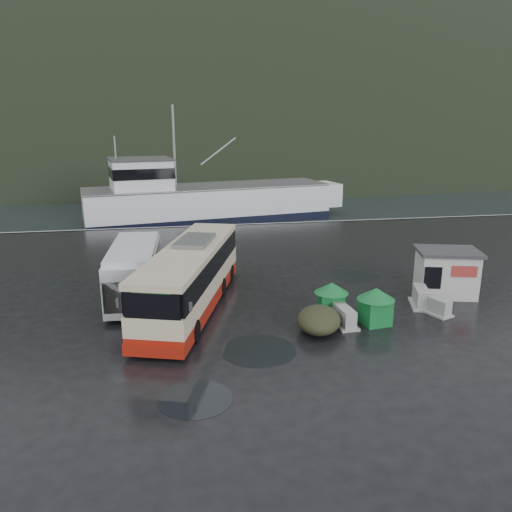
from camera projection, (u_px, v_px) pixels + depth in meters
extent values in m
plane|color=black|center=(223.00, 317.00, 22.32)|extent=(160.00, 160.00, 0.00)
cube|color=black|center=(175.00, 154.00, 126.79)|extent=(300.00, 180.00, 0.02)
cube|color=#999993|center=(196.00, 226.00, 41.32)|extent=(160.00, 0.60, 1.50)
ellipsoid|color=black|center=(189.00, 136.00, 261.42)|extent=(780.00, 540.00, 570.00)
cylinder|color=black|center=(259.00, 350.00, 19.09)|extent=(2.89, 2.89, 0.01)
cylinder|color=black|center=(195.00, 399.00, 15.76)|extent=(2.39, 2.39, 0.01)
cylinder|color=black|center=(354.00, 276.00, 28.18)|extent=(2.39, 2.39, 0.01)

